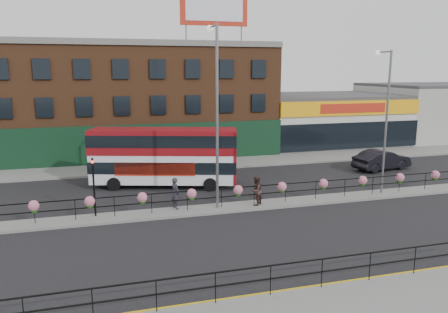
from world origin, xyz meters
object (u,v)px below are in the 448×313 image
object	(u,v)px
car	(382,160)
lamp_column_west	(216,101)
double_decker_bus	(164,151)
pedestrian_b	(256,191)
lamp_column_east	(385,110)
pedestrian_a	(175,193)

from	to	relation	value
car	lamp_column_west	xyz separation A→B (m)	(-15.41, -6.06, 5.42)
double_decker_bus	car	bearing A→B (deg)	1.18
double_decker_bus	pedestrian_b	distance (m)	7.71
double_decker_bus	lamp_column_east	bearing A→B (deg)	-23.32
double_decker_bus	pedestrian_a	xyz separation A→B (m)	(-0.20, -5.52, -1.41)
lamp_column_west	lamp_column_east	distance (m)	11.00
car	lamp_column_east	size ratio (longest dim) A/B	0.57
car	double_decker_bus	bearing A→B (deg)	80.30
pedestrian_a	lamp_column_west	bearing A→B (deg)	-113.97
car	lamp_column_east	world-z (taller)	lamp_column_east
pedestrian_a	car	bearing A→B (deg)	-91.41
car	lamp_column_east	bearing A→B (deg)	132.74
double_decker_bus	pedestrian_a	size ratio (longest dim) A/B	5.60
lamp_column_west	lamp_column_east	bearing A→B (deg)	0.21
double_decker_bus	pedestrian_b	world-z (taller)	double_decker_bus
pedestrian_b	car	bearing A→B (deg)	162.79
lamp_column_west	double_decker_bus	bearing A→B (deg)	110.67
pedestrian_a	lamp_column_west	size ratio (longest dim) A/B	0.18
pedestrian_a	pedestrian_b	size ratio (longest dim) A/B	1.04
car	pedestrian_a	size ratio (longest dim) A/B	2.84
double_decker_bus	car	distance (m)	17.64
double_decker_bus	pedestrian_a	world-z (taller)	double_decker_bus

